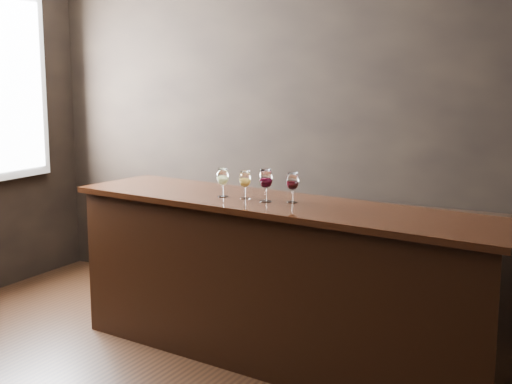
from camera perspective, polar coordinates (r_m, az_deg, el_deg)
The scene contains 8 objects.
room_shell at distance 4.03m, azimuth -11.49°, elevation 8.34°, with size 5.02×4.52×2.81m.
bar_counter at distance 4.64m, azimuth 2.09°, elevation -7.55°, with size 2.94×0.64×1.03m, color black.
bar_top at distance 4.51m, azimuth 2.13°, elevation -1.07°, with size 3.04×0.71×0.04m, color black.
back_bar_shelf at distance 5.58m, azimuth 6.71°, elevation -5.38°, with size 2.45×0.40×0.88m, color black.
glass_white at distance 4.69m, azimuth -2.68°, elevation 1.18°, with size 0.08×0.08×0.19m.
glass_amber at distance 4.61m, azimuth -0.89°, elevation 0.99°, with size 0.08×0.08×0.18m.
glass_red_a at distance 4.51m, azimuth 0.79°, elevation 1.02°, with size 0.09×0.09×0.21m.
glass_red_b at distance 4.49m, azimuth 2.93°, elevation 0.80°, with size 0.08×0.08×0.19m.
Camera 1 is at (2.34, -2.98, 1.91)m, focal length 50.00 mm.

